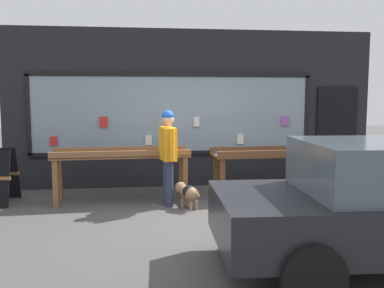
{
  "coord_description": "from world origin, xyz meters",
  "views": [
    {
      "loc": [
        -1.12,
        -6.59,
        1.89
      ],
      "look_at": [
        -0.19,
        0.96,
        1.05
      ],
      "focal_mm": 40.0,
      "sensor_mm": 36.0,
      "label": 1
    }
  ],
  "objects": [
    {
      "name": "small_dog",
      "position": [
        -0.33,
        0.47,
        0.28
      ],
      "size": [
        0.43,
        0.57,
        0.42
      ],
      "rotation": [
        0.0,
        0.0,
        2.09
      ],
      "color": "#99724C",
      "rests_on": "ground_plane"
    },
    {
      "name": "sandwich_board_sign",
      "position": [
        -3.58,
        1.21,
        0.5
      ],
      "size": [
        0.51,
        0.8,
        0.97
      ],
      "rotation": [
        0.0,
        0.0,
        -0.02
      ],
      "color": "black",
      "rests_on": "ground_plane"
    },
    {
      "name": "ground_plane",
      "position": [
        0.0,
        0.0,
        0.0
      ],
      "size": [
        40.0,
        40.0,
        0.0
      ],
      "primitive_type": "plane",
      "color": "#474444"
    },
    {
      "name": "person_browsing",
      "position": [
        -0.64,
        0.71,
        0.97
      ],
      "size": [
        0.3,
        0.65,
        1.66
      ],
      "rotation": [
        0.0,
        0.0,
        1.75
      ],
      "color": "#2D334C",
      "rests_on": "ground_plane"
    },
    {
      "name": "display_table_left",
      "position": [
        -1.45,
        1.15,
        0.77
      ],
      "size": [
        2.48,
        0.77,
        0.95
      ],
      "color": "brown",
      "rests_on": "ground_plane"
    },
    {
      "name": "shopfront_facade",
      "position": [
        0.02,
        2.39,
        1.62
      ],
      "size": [
        7.72,
        0.29,
        3.28
      ],
      "color": "black",
      "rests_on": "ground_plane"
    },
    {
      "name": "display_table_right",
      "position": [
        1.45,
        1.15,
        0.74
      ],
      "size": [
        2.48,
        0.8,
        0.93
      ],
      "color": "brown",
      "rests_on": "ground_plane"
    }
  ]
}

